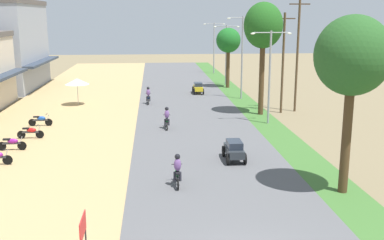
{
  "coord_description": "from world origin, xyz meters",
  "views": [
    {
      "loc": [
        -3.14,
        -13.35,
        8.28
      ],
      "look_at": [
        -0.76,
        14.5,
        1.97
      ],
      "focal_mm": 43.09,
      "sensor_mm": 36.0,
      "label": 1
    }
  ],
  "objects_px": {
    "utility_pole_far": "(283,62)",
    "motorbike_ahead_third": "(167,118)",
    "streetlamp_near": "(270,70)",
    "median_tree_third": "(228,41)",
    "parked_motorbike_fourth": "(31,132)",
    "utility_pole_near": "(297,54)",
    "median_tree_nearest": "(353,57)",
    "car_sedan_charcoal": "(234,149)",
    "car_sedan_yellow": "(198,87)",
    "median_tree_second": "(263,27)",
    "vendor_umbrella": "(77,81)",
    "parked_motorbike_fifth": "(41,120)",
    "motorbike_ahead_fourth": "(148,96)",
    "parked_motorbike_third": "(12,143)",
    "motorbike_ahead_second": "(177,171)",
    "streetlamp_farthest": "(214,44)",
    "street_signboard": "(83,229)",
    "streetlamp_far": "(226,50)",
    "streetlamp_mid": "(242,52)"
  },
  "relations": [
    {
      "from": "median_tree_third",
      "to": "car_sedan_yellow",
      "type": "relative_size",
      "value": 3.07
    },
    {
      "from": "median_tree_nearest",
      "to": "car_sedan_charcoal",
      "type": "xyz_separation_m",
      "value": [
        -4.34,
        5.27,
        -5.73
      ]
    },
    {
      "from": "streetlamp_far",
      "to": "motorbike_ahead_second",
      "type": "distance_m",
      "value": 35.35
    },
    {
      "from": "utility_pole_near",
      "to": "car_sedan_charcoal",
      "type": "height_order",
      "value": "utility_pole_near"
    },
    {
      "from": "parked_motorbike_fifth",
      "to": "vendor_umbrella",
      "type": "bearing_deg",
      "value": 79.67
    },
    {
      "from": "streetlamp_mid",
      "to": "streetlamp_far",
      "type": "distance_m",
      "value": 10.11
    },
    {
      "from": "streetlamp_near",
      "to": "median_tree_third",
      "type": "bearing_deg",
      "value": 90.53
    },
    {
      "from": "vendor_umbrella",
      "to": "utility_pole_far",
      "type": "bearing_deg",
      "value": -14.85
    },
    {
      "from": "car_sedan_charcoal",
      "to": "median_tree_second",
      "type": "bearing_deg",
      "value": 70.31
    },
    {
      "from": "streetlamp_mid",
      "to": "parked_motorbike_fourth",
      "type": "bearing_deg",
      "value": -140.5
    },
    {
      "from": "utility_pole_far",
      "to": "motorbike_ahead_second",
      "type": "xyz_separation_m",
      "value": [
        -10.02,
        -17.21,
        -3.63
      ]
    },
    {
      "from": "utility_pole_far",
      "to": "car_sedan_charcoal",
      "type": "xyz_separation_m",
      "value": [
        -6.52,
        -13.4,
        -3.74
      ]
    },
    {
      "from": "parked_motorbike_third",
      "to": "motorbike_ahead_fourth",
      "type": "height_order",
      "value": "motorbike_ahead_fourth"
    },
    {
      "from": "utility_pole_far",
      "to": "motorbike_ahead_third",
      "type": "xyz_separation_m",
      "value": [
        -10.16,
        -5.26,
        -3.63
      ]
    },
    {
      "from": "street_signboard",
      "to": "motorbike_ahead_third",
      "type": "relative_size",
      "value": 0.83
    },
    {
      "from": "street_signboard",
      "to": "utility_pole_near",
      "type": "relative_size",
      "value": 0.15
    },
    {
      "from": "parked_motorbike_fifth",
      "to": "motorbike_ahead_fourth",
      "type": "bearing_deg",
      "value": 45.88
    },
    {
      "from": "parked_motorbike_fourth",
      "to": "motorbike_ahead_third",
      "type": "relative_size",
      "value": 1.0
    },
    {
      "from": "vendor_umbrella",
      "to": "median_tree_nearest",
      "type": "height_order",
      "value": "median_tree_nearest"
    },
    {
      "from": "car_sedan_charcoal",
      "to": "utility_pole_far",
      "type": "bearing_deg",
      "value": 64.05
    },
    {
      "from": "parked_motorbike_fourth",
      "to": "motorbike_ahead_fourth",
      "type": "xyz_separation_m",
      "value": [
        7.95,
        12.15,
        0.3
      ]
    },
    {
      "from": "car_sedan_yellow",
      "to": "parked_motorbike_third",
      "type": "bearing_deg",
      "value": -123.64
    },
    {
      "from": "median_tree_third",
      "to": "utility_pole_near",
      "type": "bearing_deg",
      "value": -74.89
    },
    {
      "from": "utility_pole_far",
      "to": "motorbike_ahead_third",
      "type": "relative_size",
      "value": 4.77
    },
    {
      "from": "parked_motorbike_fifth",
      "to": "streetlamp_farthest",
      "type": "bearing_deg",
      "value": 61.16
    },
    {
      "from": "streetlamp_far",
      "to": "streetlamp_farthest",
      "type": "xyz_separation_m",
      "value": [
        0.0,
        11.23,
        0.07
      ]
    },
    {
      "from": "parked_motorbike_third",
      "to": "motorbike_ahead_fourth",
      "type": "distance_m",
      "value": 17.17
    },
    {
      "from": "utility_pole_near",
      "to": "car_sedan_yellow",
      "type": "distance_m",
      "value": 13.28
    },
    {
      "from": "vendor_umbrella",
      "to": "median_tree_nearest",
      "type": "bearing_deg",
      "value": -55.68
    },
    {
      "from": "median_tree_second",
      "to": "motorbike_ahead_fourth",
      "type": "bearing_deg",
      "value": 149.76
    },
    {
      "from": "utility_pole_far",
      "to": "car_sedan_yellow",
      "type": "xyz_separation_m",
      "value": [
        -6.28,
        10.48,
        -3.74
      ]
    },
    {
      "from": "parked_motorbike_fifth",
      "to": "median_tree_third",
      "type": "xyz_separation_m",
      "value": [
        17.39,
        18.12,
        4.9
      ]
    },
    {
      "from": "streetlamp_far",
      "to": "car_sedan_yellow",
      "type": "height_order",
      "value": "streetlamp_far"
    },
    {
      "from": "median_tree_nearest",
      "to": "car_sedan_charcoal",
      "type": "relative_size",
      "value": 3.68
    },
    {
      "from": "car_sedan_yellow",
      "to": "motorbike_ahead_second",
      "type": "xyz_separation_m",
      "value": [
        -3.74,
        -27.69,
        0.11
      ]
    },
    {
      "from": "parked_motorbike_fourth",
      "to": "utility_pole_near",
      "type": "height_order",
      "value": "utility_pole_near"
    },
    {
      "from": "streetlamp_near",
      "to": "parked_motorbike_fifth",
      "type": "bearing_deg",
      "value": 178.08
    },
    {
      "from": "streetlamp_far",
      "to": "car_sedan_charcoal",
      "type": "distance_m",
      "value": 31.01
    },
    {
      "from": "median_tree_third",
      "to": "utility_pole_far",
      "type": "relative_size",
      "value": 0.81
    },
    {
      "from": "median_tree_second",
      "to": "streetlamp_mid",
      "type": "bearing_deg",
      "value": 91.44
    },
    {
      "from": "street_signboard",
      "to": "streetlamp_far",
      "type": "height_order",
      "value": "streetlamp_far"
    },
    {
      "from": "car_sedan_yellow",
      "to": "utility_pole_near",
      "type": "bearing_deg",
      "value": -52.22
    },
    {
      "from": "median_tree_third",
      "to": "median_tree_nearest",
      "type": "bearing_deg",
      "value": -89.68
    },
    {
      "from": "streetlamp_farthest",
      "to": "motorbike_ahead_fourth",
      "type": "relative_size",
      "value": 4.07
    },
    {
      "from": "median_tree_nearest",
      "to": "motorbike_ahead_fourth",
      "type": "distance_m",
      "value": 25.94
    },
    {
      "from": "vendor_umbrella",
      "to": "motorbike_ahead_third",
      "type": "height_order",
      "value": "vendor_umbrella"
    },
    {
      "from": "median_tree_nearest",
      "to": "utility_pole_near",
      "type": "bearing_deg",
      "value": 79.41
    },
    {
      "from": "parked_motorbike_third",
      "to": "motorbike_ahead_second",
      "type": "xyz_separation_m",
      "value": [
        9.98,
        -7.07,
        0.3
      ]
    },
    {
      "from": "streetlamp_farthest",
      "to": "car_sedan_charcoal",
      "type": "xyz_separation_m",
      "value": [
        -4.33,
        -41.74,
        -3.57
      ]
    },
    {
      "from": "parked_motorbike_fourth",
      "to": "street_signboard",
      "type": "bearing_deg",
      "value": -70.29
    }
  ]
}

